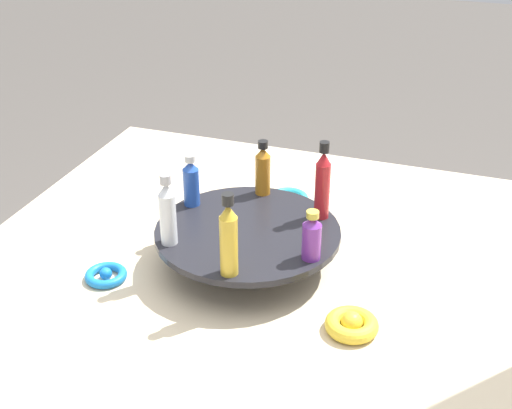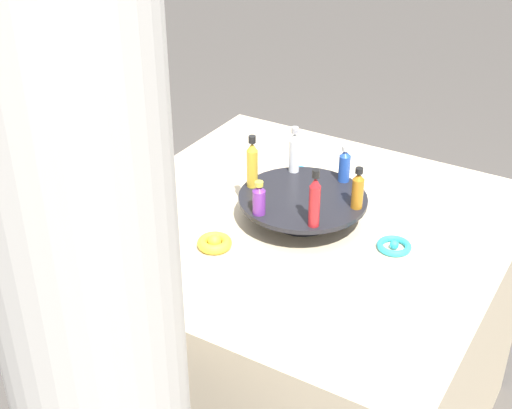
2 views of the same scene
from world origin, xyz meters
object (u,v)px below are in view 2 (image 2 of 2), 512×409
(ribbon_bow_blue, at_px, (298,173))
(bottle_blue, at_px, (345,165))
(bottle_gold, at_px, (252,163))
(bottle_amber, at_px, (358,190))
(bottle_clear, at_px, (294,151))
(bottle_red, at_px, (315,200))
(person_figure, at_px, (100,380))
(bottle_purple, at_px, (259,199))
(ribbon_bow_teal, at_px, (394,246))
(ribbon_bow_gold, at_px, (214,243))
(display_stand, at_px, (303,203))

(ribbon_bow_blue, bearing_deg, bottle_blue, 63.68)
(bottle_gold, distance_m, bottle_amber, 0.29)
(bottle_clear, distance_m, ribbon_bow_blue, 0.17)
(bottle_red, relative_size, person_figure, 0.09)
(bottle_blue, xyz_separation_m, ribbon_bow_blue, (-0.09, -0.18, -0.11))
(bottle_clear, relative_size, person_figure, 0.07)
(person_figure, bearing_deg, bottle_amber, -9.86)
(bottle_purple, xyz_separation_m, bottle_blue, (-0.27, 0.11, 0.01))
(ribbon_bow_blue, height_order, ribbon_bow_teal, same)
(bottle_amber, relative_size, ribbon_bow_gold, 1.28)
(bottle_red, height_order, person_figure, person_figure)
(display_stand, xyz_separation_m, bottle_purple, (0.13, -0.05, 0.06))
(bottle_clear, height_order, ribbon_bow_blue, bottle_clear)
(bottle_red, distance_m, bottle_amber, 0.15)
(bottle_purple, bearing_deg, bottle_clear, -172.16)
(bottle_amber, xyz_separation_m, bottle_blue, (-0.11, -0.09, -0.00))
(bottle_gold, height_order, bottle_blue, bottle_gold)
(bottle_clear, xyz_separation_m, ribbon_bow_gold, (0.34, -0.04, -0.12))
(ribbon_bow_blue, distance_m, ribbon_bow_gold, 0.45)
(bottle_blue, bearing_deg, bottle_amber, 37.84)
(bottle_clear, distance_m, person_figure, 0.93)
(bottle_amber, relative_size, ribbon_bow_blue, 1.48)
(bottle_blue, bearing_deg, ribbon_bow_teal, 56.97)
(bottle_purple, bearing_deg, ribbon_bow_blue, -168.10)
(bottle_clear, distance_m, bottle_gold, 0.14)
(bottle_blue, bearing_deg, person_figure, -1.56)
(display_stand, xyz_separation_m, bottle_amber, (-0.02, 0.14, 0.07))
(ribbon_bow_gold, bearing_deg, bottle_blue, 152.82)
(ribbon_bow_teal, relative_size, person_figure, 0.05)
(bottle_blue, height_order, ribbon_bow_blue, bottle_blue)
(bottle_gold, relative_size, bottle_blue, 1.41)
(display_stand, xyz_separation_m, person_figure, (0.81, 0.03, 0.06))
(bottle_gold, xyz_separation_m, bottle_amber, (-0.04, 0.29, -0.02))
(bottle_blue, distance_m, person_figure, 0.94)
(bottle_purple, relative_size, person_figure, 0.05)
(display_stand, xyz_separation_m, bottle_gold, (0.02, -0.14, 0.09))
(bottle_blue, bearing_deg, bottle_gold, -52.16)
(bottle_clear, xyz_separation_m, bottle_amber, (0.09, 0.23, -0.01))
(display_stand, bearing_deg, ribbon_bow_blue, -149.97)
(ribbon_bow_gold, relative_size, ribbon_bow_teal, 1.01)
(bottle_amber, xyz_separation_m, ribbon_bow_blue, (-0.20, -0.27, -0.12))
(bottle_purple, distance_m, bottle_amber, 0.25)
(ribbon_bow_teal, bearing_deg, bottle_red, -56.32)
(bottle_red, relative_size, ribbon_bow_blue, 2.00)
(bottle_clear, relative_size, ribbon_bow_blue, 1.75)
(ribbon_bow_blue, distance_m, ribbon_bow_teal, 0.45)
(display_stand, bearing_deg, ribbon_bow_gold, -29.97)
(bottle_purple, relative_size, ribbon_bow_teal, 1.04)
(ribbon_bow_gold, distance_m, person_figure, 0.61)
(bottle_red, relative_size, ribbon_bow_gold, 1.73)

